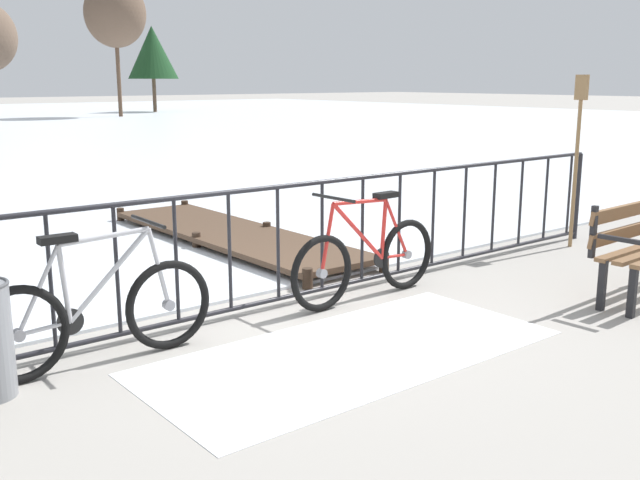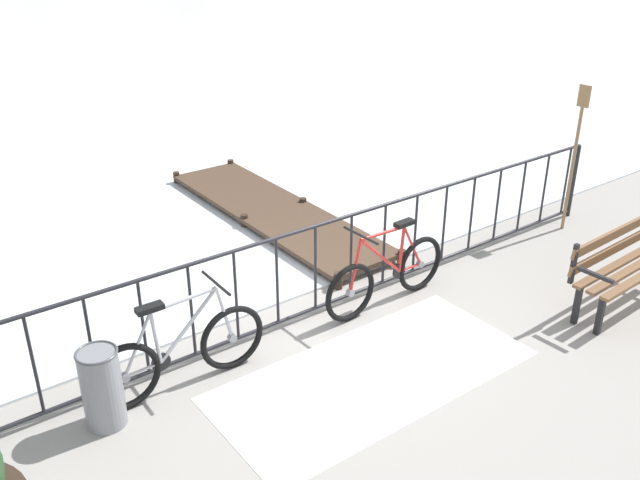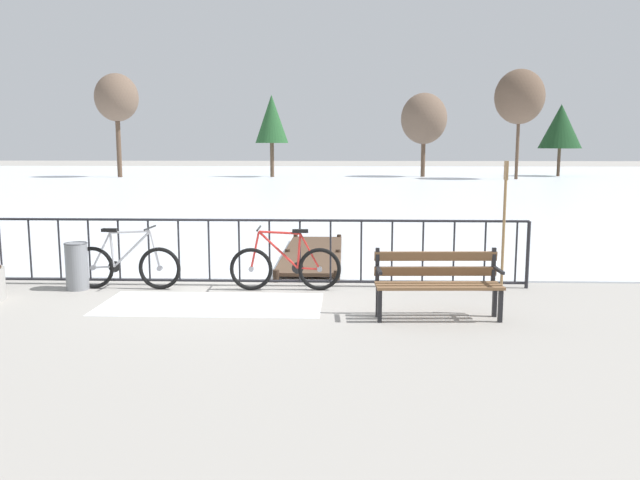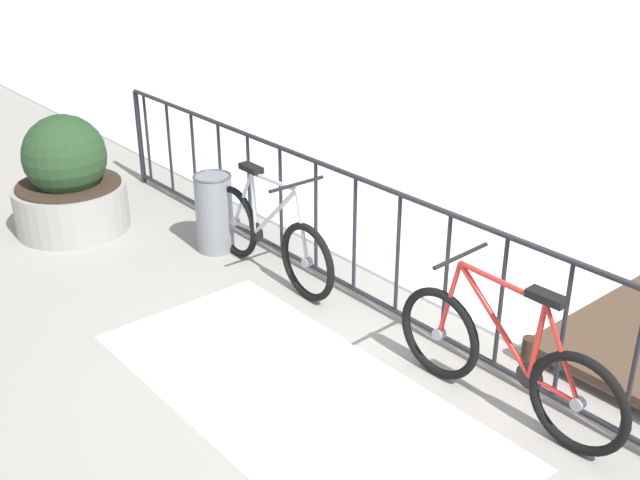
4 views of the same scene
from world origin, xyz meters
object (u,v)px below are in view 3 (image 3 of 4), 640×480
(trash_bin, at_px, (77,266))
(oar_upright, at_px, (504,217))
(bicycle_second, at_px, (126,266))
(park_bench, at_px, (437,279))
(bicycle_near_railing, at_px, (286,267))

(trash_bin, xyz_separation_m, oar_upright, (6.52, 0.13, 0.76))
(bicycle_second, height_order, trash_bin, bicycle_second)
(trash_bin, relative_size, oar_upright, 0.37)
(bicycle_second, xyz_separation_m, trash_bin, (-0.74, -0.06, 0.00))
(park_bench, xyz_separation_m, trash_bin, (-5.32, 1.42, -0.14))
(bicycle_near_railing, distance_m, park_bench, 2.58)
(park_bench, height_order, oar_upright, oar_upright)
(bicycle_near_railing, bearing_deg, trash_bin, -178.82)
(bicycle_second, relative_size, trash_bin, 2.34)
(bicycle_near_railing, relative_size, oar_upright, 0.86)
(trash_bin, bearing_deg, bicycle_near_railing, 1.18)
(bicycle_second, xyz_separation_m, oar_upright, (5.78, 0.07, 0.77))
(bicycle_near_railing, xyz_separation_m, park_bench, (2.10, -1.49, 0.14))
(bicycle_near_railing, relative_size, trash_bin, 2.34)
(bicycle_second, distance_m, park_bench, 4.81)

